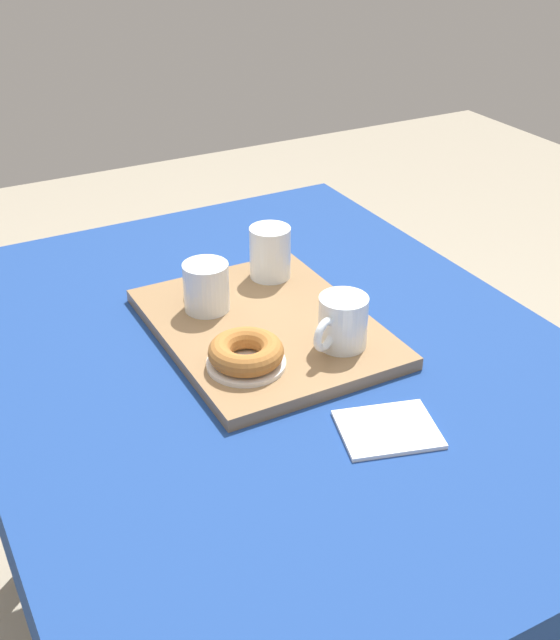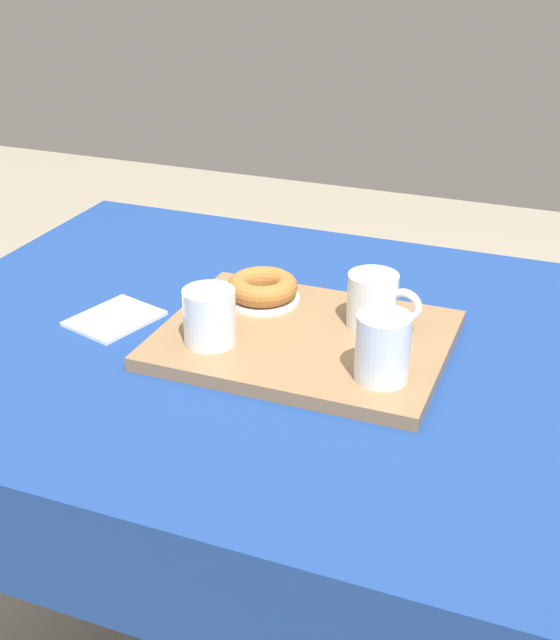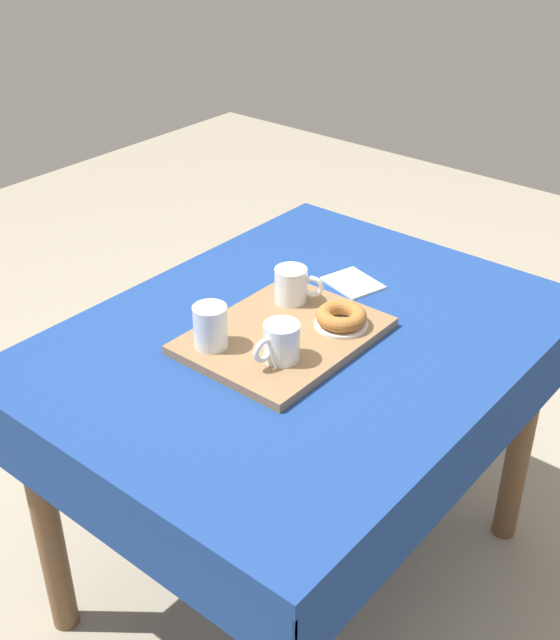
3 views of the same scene
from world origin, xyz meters
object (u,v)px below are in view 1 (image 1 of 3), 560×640
at_px(tea_mug_left, 342,323).
at_px(dining_table, 271,407).
at_px(water_glass_near, 270,255).
at_px(paper_napkin, 388,429).
at_px(sugar_donut_left, 246,352).
at_px(donut_plate_left, 246,363).
at_px(serving_tray, 264,327).
at_px(tea_mug_right, 206,287).

bearing_deg(tea_mug_left, dining_table, 50.95).
distance_m(water_glass_near, paper_napkin, 0.45).
bearing_deg(paper_napkin, dining_table, 9.78).
height_order(sugar_donut_left, paper_napkin, sugar_donut_left).
height_order(dining_table, donut_plate_left, donut_plate_left).
distance_m(donut_plate_left, paper_napkin, 0.23).
xyz_separation_m(serving_tray, donut_plate_left, (-0.10, 0.08, 0.01)).
height_order(tea_mug_right, paper_napkin, tea_mug_right).
xyz_separation_m(water_glass_near, sugar_donut_left, (-0.24, 0.16, -0.02)).
distance_m(serving_tray, tea_mug_right, 0.12).
distance_m(tea_mug_left, water_glass_near, 0.26).
distance_m(tea_mug_right, water_glass_near, 0.15).
bearing_deg(sugar_donut_left, donut_plate_left, 0.00).
bearing_deg(paper_napkin, sugar_donut_left, 28.53).
bearing_deg(water_glass_near, dining_table, 152.52).
height_order(water_glass_near, donut_plate_left, water_glass_near).
bearing_deg(water_glass_near, donut_plate_left, 145.46).
bearing_deg(paper_napkin, serving_tray, 5.69).
bearing_deg(dining_table, donut_plate_left, 127.74).
bearing_deg(serving_tray, sugar_donut_left, 140.98).
xyz_separation_m(dining_table, donut_plate_left, (-0.05, 0.07, 0.14)).
relative_size(serving_tray, paper_napkin, 3.20).
bearing_deg(tea_mug_left, serving_tray, 31.47).
distance_m(dining_table, donut_plate_left, 0.16).
bearing_deg(serving_tray, dining_table, 163.84).
distance_m(dining_table, serving_tray, 0.13).
relative_size(tea_mug_right, paper_napkin, 0.88).
distance_m(tea_mug_right, donut_plate_left, 0.19).
xyz_separation_m(donut_plate_left, sugar_donut_left, (0.00, 0.00, 0.02)).
distance_m(tea_mug_left, donut_plate_left, 0.16).
height_order(water_glass_near, paper_napkin, water_glass_near).
bearing_deg(dining_table, tea_mug_right, 20.14).
relative_size(water_glass_near, sugar_donut_left, 0.83).
bearing_deg(sugar_donut_left, tea_mug_left, -96.63).
height_order(tea_mug_right, donut_plate_left, tea_mug_right).
xyz_separation_m(tea_mug_left, tea_mug_right, (0.20, 0.13, 0.00)).
bearing_deg(dining_table, tea_mug_left, -129.05).
bearing_deg(dining_table, water_glass_near, -27.48).
height_order(tea_mug_left, tea_mug_right, same).
distance_m(serving_tray, water_glass_near, 0.17).
xyz_separation_m(serving_tray, sugar_donut_left, (-0.10, 0.08, 0.03)).
bearing_deg(tea_mug_left, donut_plate_left, 83.37).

